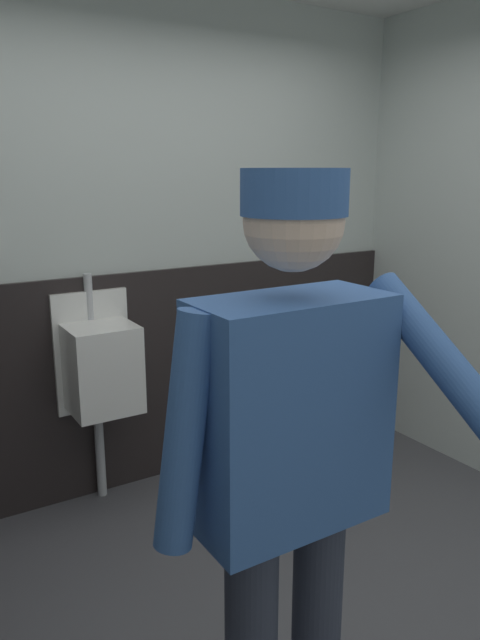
% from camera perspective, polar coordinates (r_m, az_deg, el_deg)
% --- Properties ---
extents(wall_back, '(3.92, 0.12, 2.69)m').
position_cam_1_polar(wall_back, '(3.37, -9.16, 6.87)').
color(wall_back, silver).
rests_on(wall_back, ground_plane).
extents(wainscot_band_back, '(3.32, 0.03, 1.22)m').
position_cam_1_polar(wainscot_band_back, '(3.47, -8.21, -5.35)').
color(wainscot_band_back, black).
rests_on(wainscot_band_back, ground_plane).
extents(urinal_solo, '(0.40, 0.34, 1.24)m').
position_cam_1_polar(urinal_solo, '(3.17, -13.15, -4.29)').
color(urinal_solo, white).
rests_on(urinal_solo, ground_plane).
extents(person, '(0.71, 0.60, 1.76)m').
position_cam_1_polar(person, '(1.55, 4.83, -12.74)').
color(person, '#2D3342').
rests_on(person, ground_plane).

